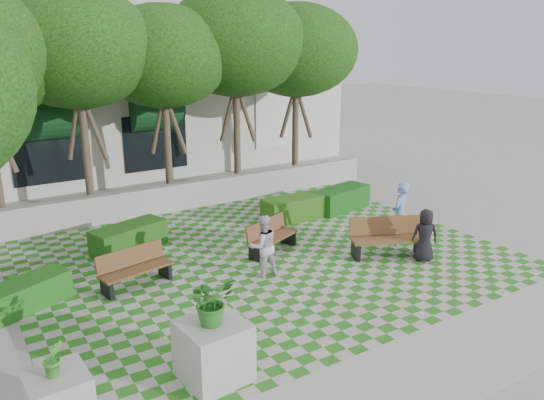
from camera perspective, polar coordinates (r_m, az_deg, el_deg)
ground at (r=13.25m, az=1.67°, el=-7.73°), size 90.00×90.00×0.00m
lawn at (r=14.02m, az=-0.63°, el=-6.28°), size 12.00×12.00×0.00m
sidewalk_south at (r=10.19m, az=17.30°, el=-16.63°), size 16.00×2.00×0.01m
retaining_wall at (r=18.25m, az=-9.28°, el=0.48°), size 15.00×0.36×0.90m
bench_east at (r=14.34m, az=12.31°, el=-4.02°), size 2.06×1.42×1.03m
bench_mid at (r=14.29m, az=-0.10°, el=-4.00°), size 1.76×1.16×0.88m
bench_west at (r=12.76m, az=-14.54°, el=-7.16°), size 1.78×0.89×0.89m
hedge_east at (r=18.05m, az=7.40°, el=0.14°), size 2.28×1.28×0.75m
hedge_midright at (r=16.92m, az=2.50°, el=-0.88°), size 2.12×0.85×0.74m
hedge_midleft at (r=14.97m, az=-15.12°, el=-3.92°), size 2.17×1.37×0.71m
hedge_west at (r=12.58m, az=-24.89°, el=-9.18°), size 1.94×1.40×0.63m
planter_front at (r=9.14m, az=-6.37°, el=-14.59°), size 1.12×1.12×1.84m
planter_back at (r=8.85m, az=-21.96°, el=-19.10°), size 0.90×0.90×1.42m
person_blue at (r=15.08m, az=13.58°, el=-1.45°), size 0.78×0.66×1.81m
person_dark at (r=14.21m, az=16.12°, el=-3.67°), size 0.81×0.73×1.39m
person_white at (r=12.76m, az=-0.98°, el=-4.95°), size 0.80×0.65×1.54m
tree_row at (r=16.67m, az=-15.80°, el=15.07°), size 17.70×13.40×7.41m
building at (r=25.43m, az=-14.74°, el=9.48°), size 18.00×8.92×5.15m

